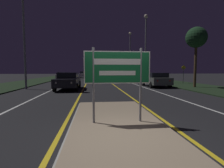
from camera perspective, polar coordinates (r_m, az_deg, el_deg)
The scene contains 21 objects.
ground_plane at distance 4.54m, azimuth 3.46°, elevation -16.88°, with size 160.00×160.00×0.00m, color black.
median_island at distance 5.41m, azimuth 1.74°, elevation -12.84°, with size 2.80×6.84×0.10m.
verge_left at distance 25.76m, azimuth -26.06°, elevation 0.44°, with size 5.00×100.00×0.08m.
verge_right at distance 26.28m, azimuth 16.75°, elevation 0.78°, with size 5.00×100.00×0.08m.
centre_line_yellow_left at distance 29.22m, azimuth -7.85°, elevation 1.21°, with size 0.12×70.00×0.01m.
centre_line_yellow_right at distance 29.30m, azimuth -1.61°, elevation 1.26°, with size 0.12×70.00×0.01m.
lane_line_white_left at distance 29.42m, azimuth -12.93°, elevation 1.16°, with size 0.12×70.00×0.01m.
lane_line_white_right at distance 29.62m, azimuth 3.42°, elevation 1.29°, with size 0.12×70.00×0.01m.
edge_line_white_left at distance 29.92m, azimuth -18.65°, elevation 1.09°, with size 0.10×70.00×0.01m.
edge_line_white_right at distance 30.26m, azimuth 9.04°, elevation 1.31°, with size 0.10×70.00×0.01m.
highway_sign at distance 5.16m, azimuth 1.79°, elevation 4.38°, with size 1.96×0.07×2.21m.
streetlight_left_near at distance 17.87m, azimuth -27.04°, elevation 21.10°, with size 0.64×0.64×9.81m.
streetlight_right_near at distance 24.02m, azimuth 10.94°, elevation 14.10°, with size 0.51×0.51×8.90m.
streetlight_right_far at distance 33.16m, azimuth 5.91°, elevation 11.10°, with size 0.49×0.49×8.70m.
car_receding_0 at distance 18.06m, azimuth 14.12°, elevation 1.47°, with size 1.99×4.17×1.42m.
car_receding_1 at distance 30.13m, azimuth 5.90°, elevation 2.74°, with size 2.00×4.58×1.42m.
car_approaching_0 at distance 15.59m, azimuth -14.12°, elevation 1.14°, with size 1.92×4.63×1.47m.
car_approaching_1 at distance 30.72m, azimuth -15.47°, elevation 2.60°, with size 1.93×4.81×1.36m.
car_approaching_2 at distance 39.20m, azimuth -9.12°, elevation 3.13°, with size 1.99×4.13×1.43m.
warning_sign at distance 23.09m, azimuth 22.30°, elevation 3.57°, with size 0.60×0.06×2.21m.
roadside_palm_right at distance 18.42m, azimuth 25.82°, elevation 13.29°, with size 1.91×1.91×5.57m.
Camera 1 is at (-0.71, -4.16, 1.65)m, focal length 28.00 mm.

